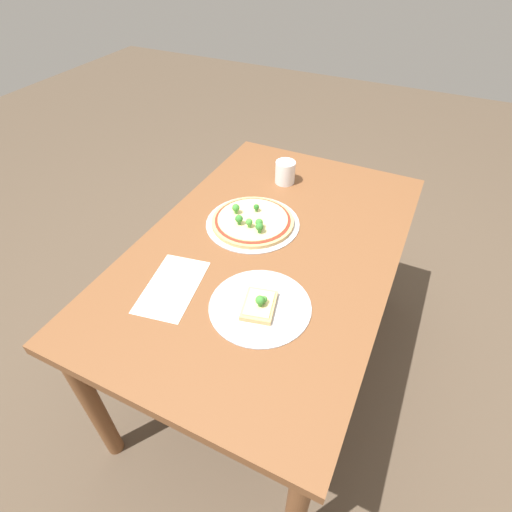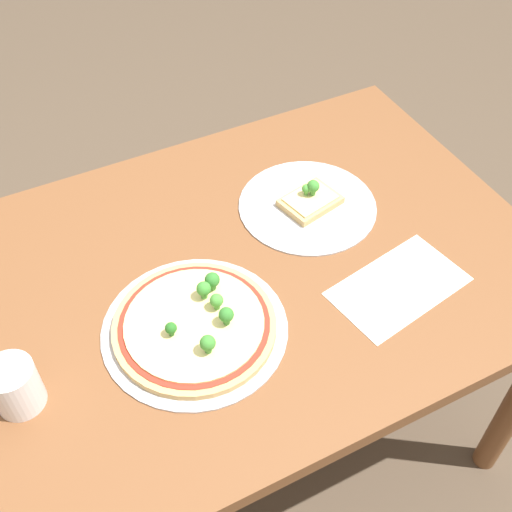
# 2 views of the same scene
# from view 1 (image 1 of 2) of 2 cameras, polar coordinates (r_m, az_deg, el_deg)

# --- Properties ---
(ground_plane) EXTENTS (8.00, 8.00, 0.00)m
(ground_plane) POSITION_cam_1_polar(r_m,az_deg,el_deg) (1.94, 1.37, -14.71)
(ground_plane) COLOR brown
(dining_table) EXTENTS (1.35, 0.86, 0.72)m
(dining_table) POSITION_cam_1_polar(r_m,az_deg,el_deg) (1.45, 1.77, -0.95)
(dining_table) COLOR brown
(dining_table) RESTS_ON ground_plane
(pizza_tray_whole) EXTENTS (0.35, 0.35, 0.06)m
(pizza_tray_whole) POSITION_cam_1_polar(r_m,az_deg,el_deg) (1.48, -0.50, 5.01)
(pizza_tray_whole) COLOR #B7B7BC
(pizza_tray_whole) RESTS_ON dining_table
(pizza_tray_slice) EXTENTS (0.31, 0.31, 0.06)m
(pizza_tray_slice) POSITION_cam_1_polar(r_m,az_deg,el_deg) (1.18, 0.55, -7.09)
(pizza_tray_slice) COLOR #B7B7BC
(pizza_tray_slice) RESTS_ON dining_table
(drinking_cup) EXTENTS (0.08, 0.08, 0.09)m
(drinking_cup) POSITION_cam_1_polar(r_m,az_deg,el_deg) (1.71, 4.19, 11.85)
(drinking_cup) COLOR white
(drinking_cup) RESTS_ON dining_table
(paper_menu) EXTENTS (0.29, 0.20, 0.00)m
(paper_menu) POSITION_cam_1_polar(r_m,az_deg,el_deg) (1.27, -11.88, -4.29)
(paper_menu) COLOR white
(paper_menu) RESTS_ON dining_table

